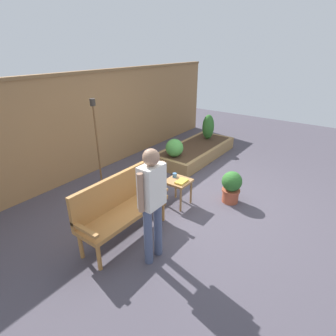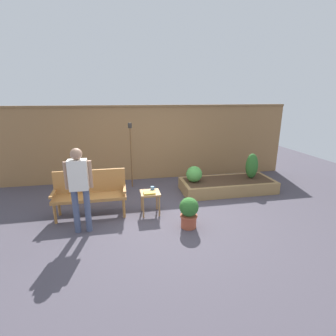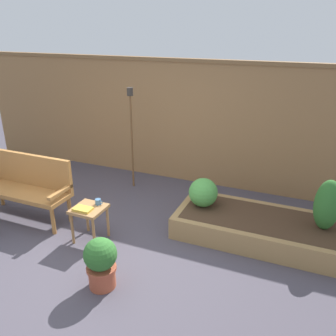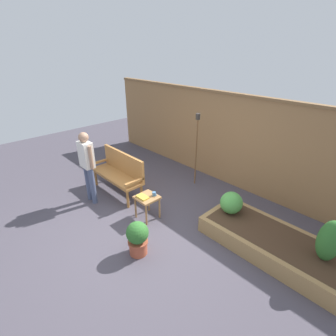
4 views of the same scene
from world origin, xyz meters
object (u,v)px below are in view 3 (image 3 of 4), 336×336
side_table (89,213)px  potted_boxwood (101,261)px  cup_on_table (98,202)px  book_on_table (83,209)px  shrub_near_bench (203,192)px  tiki_torch (131,121)px  garden_bench (26,182)px  shrub_far_corner (327,205)px

side_table → potted_boxwood: potted_boxwood is taller
cup_on_table → potted_boxwood: bearing=-56.0°
book_on_table → shrub_near_bench: shrub_near_bench is taller
book_on_table → potted_boxwood: bearing=-45.0°
shrub_near_bench → tiki_torch: tiki_torch is taller
cup_on_table → tiki_torch: size_ratio=0.06×
garden_bench → cup_on_table: garden_bench is taller
book_on_table → shrub_far_corner: bearing=18.7°
shrub_near_bench → potted_boxwood: bearing=-110.0°
garden_bench → shrub_near_bench: 2.57m
garden_bench → shrub_near_bench: (2.45, 0.75, -0.04)m
book_on_table → shrub_far_corner: size_ratio=0.36×
garden_bench → potted_boxwood: 2.07m
shrub_far_corner → tiki_torch: size_ratio=0.38×
garden_bench → tiki_torch: size_ratio=0.83×
tiki_torch → book_on_table: bearing=-82.1°
shrub_far_corner → tiki_torch: (-3.10, 0.77, 0.56)m
garden_bench → tiki_torch: bearing=58.6°
garden_bench → shrub_near_bench: bearing=17.1°
side_table → potted_boxwood: size_ratio=0.81×
potted_boxwood → shrub_near_bench: 1.79m
potted_boxwood → shrub_near_bench: shrub_near_bench is taller
shrub_near_bench → garden_bench: bearing=-162.9°
potted_boxwood → shrub_near_bench: bearing=70.0°
shrub_far_corner → tiki_torch: tiki_torch is taller
garden_bench → tiki_torch: tiki_torch is taller
cup_on_table → potted_boxwood: 1.04m
garden_bench → side_table: size_ratio=3.00×
garden_bench → cup_on_table: (1.28, -0.08, -0.03)m
book_on_table → potted_boxwood: size_ratio=0.40×
tiki_torch → shrub_far_corner: bearing=-14.0°
cup_on_table → tiki_torch: (-0.35, 1.60, 0.67)m
garden_bench → shrub_near_bench: garden_bench is taller
side_table → book_on_table: (-0.03, -0.09, 0.10)m
tiki_torch → shrub_near_bench: bearing=-26.9°
shrub_near_bench → tiki_torch: 1.84m
cup_on_table → tiki_torch: bearing=102.2°
potted_boxwood → tiki_torch: tiki_torch is taller
book_on_table → tiki_torch: size_ratio=0.14×
shrub_near_bench → book_on_table: bearing=-140.7°
cup_on_table → shrub_near_bench: bearing=35.2°
side_table → shrub_near_bench: 1.57m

